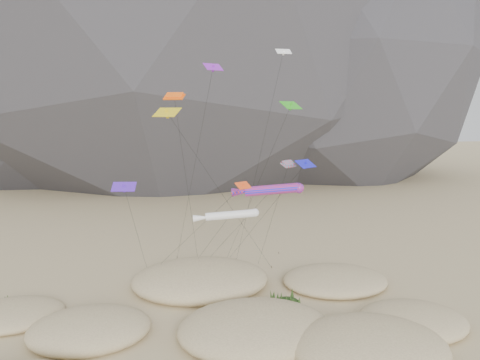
# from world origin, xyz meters

# --- Properties ---
(ground) EXTENTS (500.00, 500.00, 0.00)m
(ground) POSITION_xyz_m (0.00, 0.00, 0.00)
(ground) COLOR #CCB789
(ground) RESTS_ON ground
(dunes) EXTENTS (50.20, 36.61, 3.74)m
(dunes) POSITION_xyz_m (-0.48, 4.20, 0.73)
(dunes) COLOR #CCB789
(dunes) RESTS_ON ground
(dune_grass) EXTENTS (43.00, 27.92, 1.57)m
(dune_grass) POSITION_xyz_m (-0.61, 3.81, 0.83)
(dune_grass) COLOR black
(dune_grass) RESTS_ON ground
(kite_stakes) EXTENTS (19.36, 7.02, 0.30)m
(kite_stakes) POSITION_xyz_m (2.05, 24.29, 0.15)
(kite_stakes) COLOR #3F2D1E
(kite_stakes) RESTS_ON ground
(rainbow_tube_kite) EXTENTS (7.96, 18.12, 13.62)m
(rainbow_tube_kite) POSITION_xyz_m (5.65, 9.93, 12.74)
(rainbow_tube_kite) COLOR #FF2E1A
(rainbow_tube_kite) RESTS_ON ground
(white_tube_kite) EXTENTS (7.10, 13.39, 10.84)m
(white_tube_kite) POSITION_xyz_m (1.02, 9.96, 10.13)
(white_tube_kite) COLOR white
(white_tube_kite) RESTS_ON ground
(orange_parafoil) EXTENTS (4.85, 9.74, 23.31)m
(orange_parafoil) POSITION_xyz_m (-4.02, 14.63, 22.57)
(orange_parafoil) COLOR #F7560D
(orange_parafoil) RESTS_ON ground
(multi_parafoil) EXTENTS (2.11, 14.41, 15.99)m
(multi_parafoil) POSITION_xyz_m (7.65, 9.64, 15.37)
(multi_parafoil) COLOR #F81A3B
(multi_parafoil) RESTS_ON ground
(delta_kites) EXTENTS (21.66, 21.47, 28.74)m
(delta_kites) POSITION_xyz_m (1.78, 11.44, 19.20)
(delta_kites) COLOR purple
(delta_kites) RESTS_ON ground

